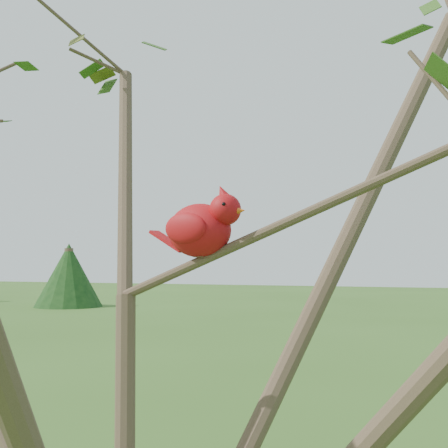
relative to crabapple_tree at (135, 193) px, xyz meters
name	(u,v)px	position (x,y,z in m)	size (l,w,h in m)	color
crabapple_tree	(135,193)	(0.00, 0.00, 0.00)	(2.35, 2.05, 2.95)	#3C2E20
cardinal	(203,228)	(0.08, 0.11, -0.05)	(0.19, 0.12, 0.14)	#AA0E16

